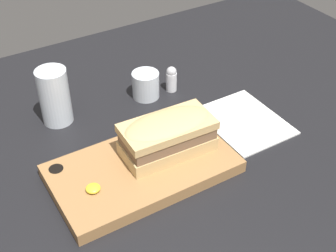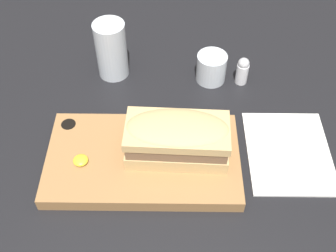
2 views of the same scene
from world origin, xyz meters
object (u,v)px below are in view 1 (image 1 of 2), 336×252
salt_shaker (171,79)px  sandwich (168,134)px  wine_glass (146,86)px  serving_board (142,169)px  napkin (244,121)px  water_glass (55,100)px

salt_shaker → sandwich: bearing=-123.2°
wine_glass → salt_shaker: bearing=-7.6°
serving_board → salt_shaker: (19.92, 21.81, 1.94)cm
serving_board → napkin: bearing=5.8°
serving_board → water_glass: size_ratio=2.72×
napkin → salt_shaker: 20.53cm
wine_glass → napkin: (13.44, -19.94, -2.67)cm
water_glass → wine_glass: 21.28cm
sandwich → wine_glass: 23.51cm
wine_glass → napkin: bearing=-56.0°
serving_board → sandwich: (6.09, 0.70, 5.49)cm
water_glass → salt_shaker: 27.74cm
sandwich → wine_glass: bearing=71.5°
wine_glass → serving_board: bearing=-120.7°
sandwich → salt_shaker: (13.83, 21.11, -3.55)cm
sandwich → napkin: (20.79, 2.04, -6.58)cm
water_glass → salt_shaker: (27.52, -2.63, -2.24)cm
napkin → salt_shaker: bearing=110.1°
napkin → serving_board: bearing=-174.2°
wine_glass → napkin: wine_glass is taller
water_glass → napkin: (34.49, -21.71, -5.27)cm
water_glass → wine_glass: size_ratio=2.00×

